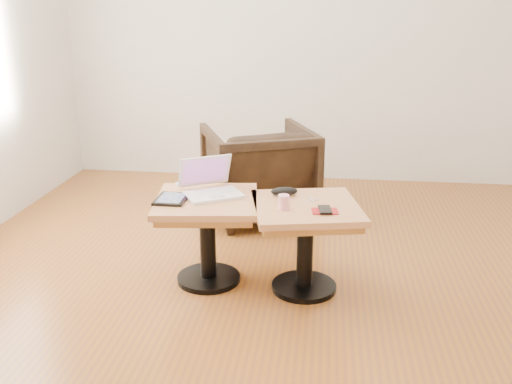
# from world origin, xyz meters

# --- Properties ---
(room_shell) EXTENTS (4.52, 4.52, 2.71)m
(room_shell) POSITION_xyz_m (0.00, 0.00, 1.35)
(room_shell) COLOR brown
(room_shell) RESTS_ON ground
(side_table_left) EXTENTS (0.66, 0.66, 0.54)m
(side_table_left) POSITION_xyz_m (-0.46, -0.03, 0.40)
(side_table_left) COLOR black
(side_table_left) RESTS_ON ground
(side_table_right) EXTENTS (0.70, 0.70, 0.54)m
(side_table_right) POSITION_xyz_m (0.13, -0.06, 0.40)
(side_table_right) COLOR black
(side_table_right) RESTS_ON ground
(laptop) EXTENTS (0.44, 0.43, 0.22)m
(laptop) POSITION_xyz_m (-0.45, 0.05, 0.58)
(laptop) COLOR white
(laptop) RESTS_ON side_table_left
(tablet) EXTENTS (0.18, 0.22, 0.02)m
(tablet) POSITION_xyz_m (-0.66, -0.09, 0.55)
(tablet) COLOR black
(tablet) RESTS_ON side_table_left
(charging_adapter) EXTENTS (0.06, 0.06, 0.03)m
(charging_adapter) POSITION_xyz_m (-0.68, 0.17, 0.55)
(charging_adapter) COLOR white
(charging_adapter) RESTS_ON side_table_left
(glasses_case) EXTENTS (0.17, 0.11, 0.05)m
(glasses_case) POSITION_xyz_m (-0.01, 0.08, 0.56)
(glasses_case) COLOR black
(glasses_case) RESTS_ON side_table_right
(striped_cup) EXTENTS (0.07, 0.07, 0.08)m
(striped_cup) POSITION_xyz_m (0.00, -0.16, 0.58)
(striped_cup) COLOR #ED466F
(striped_cup) RESTS_ON side_table_right
(earbuds_tangle) EXTENTS (0.08, 0.05, 0.02)m
(earbuds_tangle) POSITION_xyz_m (0.15, 0.01, 0.54)
(earbuds_tangle) COLOR white
(earbuds_tangle) RESTS_ON side_table_right
(phone_on_sleeve) EXTENTS (0.15, 0.13, 0.02)m
(phone_on_sleeve) POSITION_xyz_m (0.23, -0.17, 0.55)
(phone_on_sleeve) COLOR maroon
(phone_on_sleeve) RESTS_ON side_table_right
(armchair) EXTENTS (1.03, 1.04, 0.73)m
(armchair) POSITION_xyz_m (-0.29, 1.13, 0.37)
(armchair) COLOR black
(armchair) RESTS_ON ground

